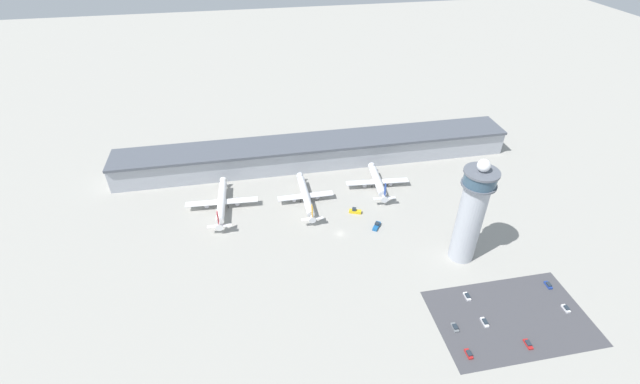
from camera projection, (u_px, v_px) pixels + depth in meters
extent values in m
plane|color=#9E9B93|center=(340.00, 234.00, 220.06)|extent=(1000.00, 1000.00, 0.00)
cube|color=#A3A8B2|center=(316.00, 153.00, 271.55)|extent=(246.35, 22.00, 14.73)
cube|color=#4C515B|center=(316.00, 142.00, 266.77)|extent=(246.35, 25.00, 1.60)
cylinder|color=#ADB2BC|center=(469.00, 223.00, 194.93)|extent=(11.59, 11.59, 41.71)
cylinder|color=#565B66|center=(479.00, 184.00, 182.49)|extent=(15.14, 15.14, 0.80)
cylinder|color=#334C60|center=(480.00, 178.00, 180.70)|extent=(13.93, 13.93, 5.31)
cylinder|color=#565B66|center=(482.00, 172.00, 178.86)|extent=(15.14, 15.14, 1.00)
sphere|color=white|center=(484.00, 165.00, 176.94)|extent=(5.56, 5.56, 5.56)
cube|color=#424247|center=(511.00, 318.00, 177.45)|extent=(64.00, 40.00, 0.01)
cylinder|color=white|center=(222.00, 202.00, 234.76)|extent=(6.18, 34.69, 4.37)
cone|color=white|center=(223.00, 182.00, 250.21)|extent=(4.57, 4.16, 4.37)
cone|color=white|center=(220.00, 225.00, 218.79)|extent=(4.21, 5.45, 3.94)
cube|color=white|center=(222.00, 202.00, 235.77)|extent=(39.60, 6.46, 0.44)
cylinder|color=#A8A8B2|center=(207.00, 204.00, 236.45)|extent=(2.65, 4.93, 2.41)
cylinder|color=#A8A8B2|center=(237.00, 202.00, 238.24)|extent=(2.65, 4.93, 2.41)
cube|color=red|center=(218.00, 217.00, 214.62)|extent=(0.45, 2.81, 7.00)
cube|color=white|center=(219.00, 226.00, 217.37)|extent=(12.34, 2.64, 0.24)
cylinder|color=black|center=(224.00, 190.00, 249.65)|extent=(0.28, 0.28, 2.41)
cylinder|color=black|center=(228.00, 206.00, 236.99)|extent=(0.28, 0.28, 2.41)
cylinder|color=black|center=(217.00, 207.00, 236.33)|extent=(0.28, 0.28, 2.41)
cylinder|color=silver|center=(306.00, 196.00, 239.79)|extent=(4.33, 34.79, 4.11)
cone|color=silver|center=(300.00, 177.00, 255.10)|extent=(4.13, 3.72, 4.11)
cone|color=silver|center=(312.00, 218.00, 223.99)|extent=(3.73, 4.95, 3.70)
cube|color=silver|center=(305.00, 196.00, 240.76)|extent=(31.47, 4.60, 0.44)
cylinder|color=#A8A8B2|center=(294.00, 198.00, 241.26)|extent=(2.29, 4.53, 2.26)
cylinder|color=#A8A8B2|center=(317.00, 195.00, 243.31)|extent=(2.29, 4.53, 2.26)
cube|color=orange|center=(312.00, 211.00, 220.08)|extent=(0.32, 2.80, 6.58)
cube|color=silver|center=(312.00, 219.00, 222.64)|extent=(11.52, 2.07, 0.24)
cylinder|color=black|center=(301.00, 184.00, 254.52)|extent=(0.28, 0.28, 2.21)
cylinder|color=black|center=(311.00, 200.00, 242.00)|extent=(0.28, 0.28, 2.21)
cylinder|color=black|center=(301.00, 201.00, 241.11)|extent=(0.28, 0.28, 2.21)
cylinder|color=silver|center=(378.00, 181.00, 251.15)|extent=(6.55, 26.70, 4.49)
cone|color=silver|center=(372.00, 167.00, 263.43)|extent=(4.79, 4.38, 4.49)
cone|color=silver|center=(384.00, 197.00, 238.32)|extent=(4.45, 5.69, 4.04)
cube|color=silver|center=(377.00, 182.00, 252.04)|extent=(37.28, 7.30, 0.44)
cylinder|color=#A8A8B2|center=(364.00, 183.00, 252.96)|extent=(2.85, 5.12, 2.47)
cylinder|color=#A8A8B2|center=(390.00, 182.00, 254.31)|extent=(2.85, 5.12, 2.47)
cube|color=navy|center=(385.00, 190.00, 234.04)|extent=(0.52, 2.81, 7.18)
cube|color=silver|center=(384.00, 198.00, 236.87)|extent=(12.69, 2.98, 0.24)
cylinder|color=black|center=(373.00, 175.00, 262.80)|extent=(0.28, 0.28, 2.22)
cylinder|color=black|center=(382.00, 186.00, 253.17)|extent=(0.28, 0.28, 2.22)
cylinder|color=black|center=(372.00, 186.00, 252.62)|extent=(0.28, 0.28, 2.22)
cube|color=black|center=(355.00, 213.00, 234.05)|extent=(5.93, 3.92, 0.12)
cube|color=gold|center=(355.00, 212.00, 233.58)|extent=(6.94, 4.37, 1.73)
cube|color=#232D38|center=(354.00, 209.00, 232.75)|extent=(2.53, 2.51, 1.42)
cube|color=black|center=(376.00, 227.00, 224.22)|extent=(5.28, 6.17, 0.12)
cube|color=#195699|center=(377.00, 226.00, 223.86)|extent=(6.00, 7.15, 1.36)
cube|color=#232D38|center=(377.00, 224.00, 223.65)|extent=(2.94, 2.94, 1.11)
cube|color=black|center=(467.00, 297.00, 186.24)|extent=(1.73, 3.81, 0.12)
cube|color=silver|center=(467.00, 296.00, 186.03)|extent=(1.81, 4.53, 0.82)
cube|color=#232D38|center=(468.00, 296.00, 185.50)|extent=(1.58, 2.50, 0.67)
cube|color=black|center=(528.00, 345.00, 166.92)|extent=(1.89, 3.90, 0.12)
cube|color=red|center=(528.00, 344.00, 166.72)|extent=(1.98, 4.63, 0.80)
cube|color=#232D38|center=(528.00, 343.00, 166.39)|extent=(1.70, 2.56, 0.65)
cube|color=black|center=(468.00, 355.00, 163.45)|extent=(1.68, 3.68, 0.12)
cube|color=red|center=(469.00, 354.00, 163.24)|extent=(1.75, 4.38, 0.86)
cube|color=#232D38|center=(469.00, 353.00, 162.69)|extent=(1.54, 2.41, 0.70)
cube|color=black|center=(455.00, 328.00, 173.19)|extent=(1.82, 3.75, 0.12)
cube|color=slate|center=(455.00, 328.00, 172.98)|extent=(1.90, 4.46, 0.84)
cube|color=#232D38|center=(455.00, 327.00, 172.45)|extent=(1.66, 2.46, 0.68)
cube|color=black|center=(548.00, 286.00, 191.48)|extent=(1.87, 3.76, 0.12)
cube|color=navy|center=(548.00, 285.00, 191.26)|extent=(1.97, 4.46, 0.85)
cube|color=#232D38|center=(549.00, 284.00, 190.72)|extent=(1.67, 2.48, 0.70)
cube|color=black|center=(484.00, 323.00, 175.22)|extent=(1.69, 4.03, 0.12)
cube|color=silver|center=(485.00, 322.00, 175.00)|extent=(1.77, 4.80, 0.87)
cube|color=#232D38|center=(485.00, 321.00, 174.45)|extent=(1.54, 2.65, 0.71)
cube|color=black|center=(566.00, 309.00, 180.88)|extent=(1.75, 3.54, 0.12)
cube|color=silver|center=(566.00, 309.00, 180.67)|extent=(1.83, 4.21, 0.86)
cube|color=#232D38|center=(567.00, 308.00, 180.13)|extent=(1.58, 2.32, 0.70)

